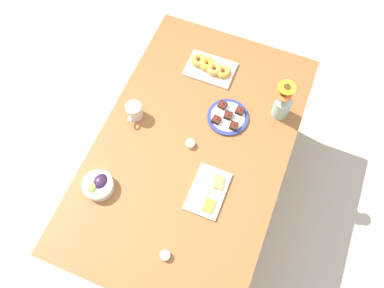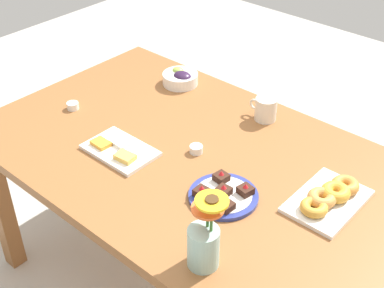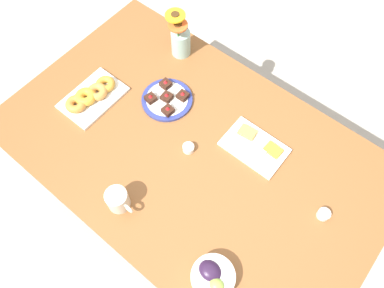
{
  "view_description": "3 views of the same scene",
  "coord_description": "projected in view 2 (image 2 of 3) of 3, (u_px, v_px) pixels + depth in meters",
  "views": [
    {
      "loc": [
        0.75,
        0.3,
        2.56
      ],
      "look_at": [
        0.0,
        0.0,
        0.78
      ],
      "focal_mm": 35.0,
      "sensor_mm": 36.0,
      "label": 1
    },
    {
      "loc": [
        -1.03,
        1.17,
        1.88
      ],
      "look_at": [
        0.0,
        0.0,
        0.78
      ],
      "focal_mm": 50.0,
      "sensor_mm": 36.0,
      "label": 2
    },
    {
      "loc": [
        0.45,
        -0.56,
        2.12
      ],
      "look_at": [
        0.0,
        0.0,
        0.78
      ],
      "focal_mm": 35.0,
      "sensor_mm": 36.0,
      "label": 3
    }
  ],
  "objects": [
    {
      "name": "croissant_platter",
      "position": [
        329.0,
        197.0,
        1.7
      ],
      "size": [
        0.19,
        0.28,
        0.05
      ],
      "color": "white",
      "rests_on": "dining_table"
    },
    {
      "name": "grape_bowl",
      "position": [
        180.0,
        78.0,
        2.33
      ],
      "size": [
        0.15,
        0.15,
        0.07
      ],
      "color": "white",
      "rests_on": "dining_table"
    },
    {
      "name": "dining_table",
      "position": [
        192.0,
        172.0,
        1.98
      ],
      "size": [
        1.6,
        1.0,
        0.74
      ],
      "color": "brown",
      "rests_on": "ground_plane"
    },
    {
      "name": "cheese_platter",
      "position": [
        119.0,
        150.0,
        1.93
      ],
      "size": [
        0.26,
        0.17,
        0.03
      ],
      "color": "white",
      "rests_on": "dining_table"
    },
    {
      "name": "flower_vase",
      "position": [
        204.0,
        242.0,
        1.45
      ],
      "size": [
        0.11,
        0.11,
        0.24
      ],
      "color": "#99C1B7",
      "rests_on": "dining_table"
    },
    {
      "name": "jam_cup_honey",
      "position": [
        196.0,
        149.0,
        1.92
      ],
      "size": [
        0.05,
        0.05,
        0.03
      ],
      "color": "white",
      "rests_on": "dining_table"
    },
    {
      "name": "dessert_plate",
      "position": [
        223.0,
        195.0,
        1.72
      ],
      "size": [
        0.23,
        0.23,
        0.05
      ],
      "color": "navy",
      "rests_on": "dining_table"
    },
    {
      "name": "coffee_mug",
      "position": [
        265.0,
        109.0,
        2.09
      ],
      "size": [
        0.12,
        0.09,
        0.09
      ],
      "color": "silver",
      "rests_on": "dining_table"
    },
    {
      "name": "ground_plane",
      "position": [
        192.0,
        288.0,
        2.36
      ],
      "size": [
        6.0,
        6.0,
        0.0
      ],
      "primitive_type": "plane",
      "color": "#B7B2A8"
    },
    {
      "name": "jam_cup_berry",
      "position": [
        73.0,
        106.0,
        2.17
      ],
      "size": [
        0.05,
        0.05,
        0.03
      ],
      "color": "white",
      "rests_on": "dining_table"
    }
  ]
}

